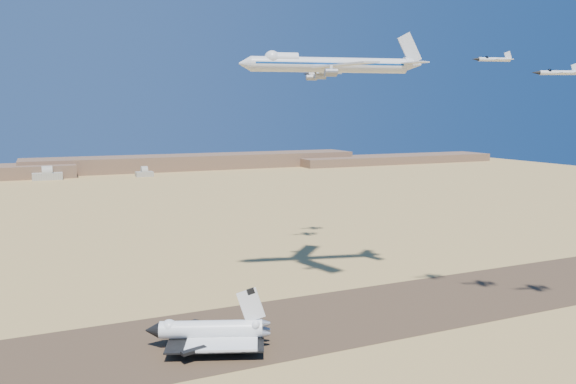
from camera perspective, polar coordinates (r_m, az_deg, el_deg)
name	(u,v)px	position (r m, az deg, el deg)	size (l,w,h in m)	color
ground	(275,328)	(188.92, -1.37, -13.60)	(1200.00, 1200.00, 0.00)	tan
runway	(275,327)	(188.91, -1.37, -13.59)	(600.00, 50.00, 0.06)	brown
ridgeline	(158,165)	(704.97, -13.09, 2.67)	(960.00, 90.00, 18.00)	brown
hangars	(43,176)	(643.95, -23.60, 1.49)	(200.50, 29.50, 30.00)	#A29F8F
shuttle	(210,331)	(174.12, -7.92, -13.85)	(37.67, 31.12, 18.32)	white
carrier_747	(324,65)	(217.30, 3.71, 12.78)	(71.41, 53.73, 17.78)	silver
crew_a	(239,348)	(172.30, -5.03, -15.50)	(0.60, 0.39, 1.64)	#CA6A0B
crew_b	(238,347)	(172.37, -5.14, -15.45)	(0.92, 0.53, 1.89)	#CA6A0B
crew_c	(245,350)	(170.80, -4.36, -15.69)	(1.03, 0.53, 1.76)	#CA6A0B
chase_jet_a	(493,59)	(197.95, 20.15, 12.54)	(13.53, 7.82, 3.44)	silver
chase_jet_b	(558,73)	(197.47, 25.72, 10.88)	(14.62, 8.70, 3.78)	silver
chase_jet_d	(321,74)	(272.56, 3.35, 11.87)	(16.25, 9.10, 4.07)	silver
chase_jet_e	(330,64)	(287.04, 4.24, 12.85)	(14.84, 8.49, 3.75)	silver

